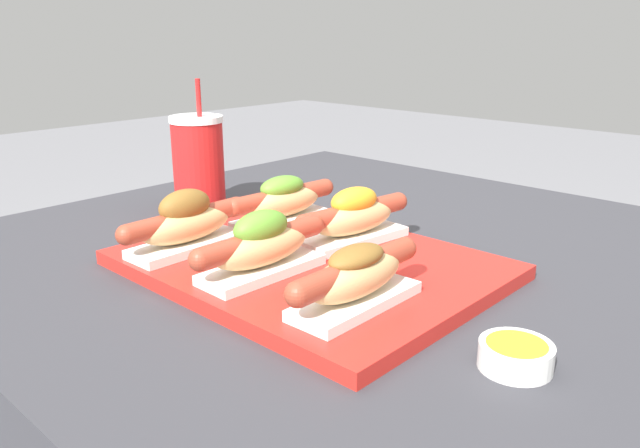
# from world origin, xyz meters

# --- Properties ---
(serving_tray) EXTENTS (0.44, 0.34, 0.02)m
(serving_tray) POSITION_xyz_m (0.03, -0.12, 0.72)
(serving_tray) COLOR red
(serving_tray) RESTS_ON patio_table
(hot_dog_0) EXTENTS (0.06, 0.20, 0.08)m
(hot_dog_0) POSITION_xyz_m (-0.10, -0.20, 0.77)
(hot_dog_0) COLOR white
(hot_dog_0) RESTS_ON serving_tray
(hot_dog_1) EXTENTS (0.06, 0.20, 0.08)m
(hot_dog_1) POSITION_xyz_m (0.03, -0.19, 0.77)
(hot_dog_1) COLOR white
(hot_dog_1) RESTS_ON serving_tray
(hot_dog_2) EXTENTS (0.06, 0.20, 0.07)m
(hot_dog_2) POSITION_xyz_m (0.17, -0.19, 0.77)
(hot_dog_2) COLOR white
(hot_dog_2) RESTS_ON serving_tray
(hot_dog_3) EXTENTS (0.07, 0.20, 0.07)m
(hot_dog_3) POSITION_xyz_m (-0.09, -0.04, 0.77)
(hot_dog_3) COLOR white
(hot_dog_3) RESTS_ON serving_tray
(hot_dog_4) EXTENTS (0.08, 0.20, 0.08)m
(hot_dog_4) POSITION_xyz_m (0.03, -0.03, 0.77)
(hot_dog_4) COLOR white
(hot_dog_4) RESTS_ON serving_tray
(sauce_bowl) EXTENTS (0.07, 0.07, 0.02)m
(sauce_bowl) POSITION_xyz_m (0.33, -0.16, 0.73)
(sauce_bowl) COLOR white
(sauce_bowl) RESTS_ON patio_table
(drink_cup) EXTENTS (0.09, 0.09, 0.22)m
(drink_cup) POSITION_xyz_m (-0.30, -0.04, 0.80)
(drink_cup) COLOR red
(drink_cup) RESTS_ON patio_table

